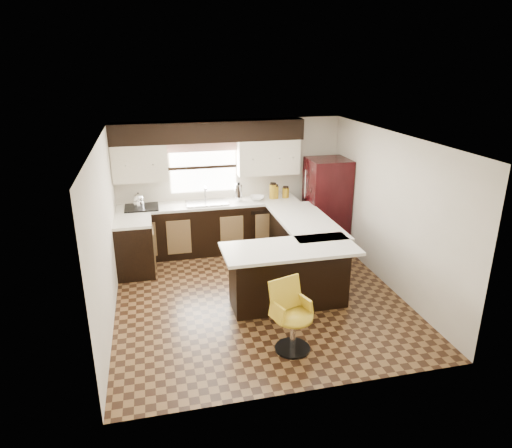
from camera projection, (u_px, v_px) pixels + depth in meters
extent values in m
plane|color=#49301A|center=(258.00, 296.00, 6.97)|extent=(4.40, 4.40, 0.00)
plane|color=silver|center=(258.00, 138.00, 6.16)|extent=(4.40, 4.40, 0.00)
plane|color=beige|center=(230.00, 184.00, 8.58)|extent=(4.40, 0.00, 4.40)
plane|color=beige|center=(309.00, 293.00, 4.55)|extent=(4.40, 0.00, 4.40)
plane|color=beige|center=(106.00, 234.00, 6.11)|extent=(0.00, 4.40, 4.40)
plane|color=beige|center=(390.00, 211.00, 7.02)|extent=(0.00, 4.40, 4.40)
cube|color=black|center=(210.00, 229.00, 8.46)|extent=(3.30, 0.60, 0.90)
cube|color=black|center=(135.00, 248.00, 7.57)|extent=(0.60, 0.70, 0.90)
cube|color=silver|center=(209.00, 204.00, 8.30)|extent=(3.30, 0.60, 0.04)
cube|color=silver|center=(132.00, 221.00, 7.41)|extent=(0.60, 0.70, 0.04)
cube|color=black|center=(209.00, 131.00, 7.99)|extent=(3.40, 0.35, 0.36)
cube|color=beige|center=(140.00, 163.00, 7.89)|extent=(0.94, 0.35, 0.64)
cube|color=beige|center=(268.00, 157.00, 8.39)|extent=(1.14, 0.35, 0.64)
cube|color=white|center=(203.00, 167.00, 8.33)|extent=(1.20, 0.02, 0.90)
cube|color=#D19B93|center=(203.00, 146.00, 8.17)|extent=(1.30, 0.06, 0.18)
cube|color=#B2B2B7|center=(207.00, 203.00, 8.26)|extent=(0.75, 0.45, 0.03)
cube|color=black|center=(266.00, 230.00, 8.42)|extent=(0.58, 0.03, 0.78)
cube|color=black|center=(142.00, 207.00, 8.01)|extent=(0.58, 0.50, 0.02)
cube|color=black|center=(301.00, 248.00, 7.59)|extent=(0.60, 1.95, 0.90)
cube|color=black|center=(289.00, 277.00, 6.58)|extent=(1.65, 0.60, 0.90)
cube|color=silver|center=(305.00, 221.00, 7.44)|extent=(0.84, 1.95, 0.04)
cube|color=silver|center=(290.00, 249.00, 6.33)|extent=(1.89, 0.84, 0.04)
cube|color=black|center=(326.00, 204.00, 8.53)|extent=(0.73, 0.70, 1.71)
cylinder|color=silver|center=(238.00, 193.00, 8.36)|extent=(0.14, 0.14, 0.32)
imported|color=white|center=(257.00, 198.00, 8.47)|extent=(0.35, 0.35, 0.07)
cylinder|color=#957014|center=(273.00, 192.00, 8.53)|extent=(0.14, 0.14, 0.27)
cylinder|color=#957014|center=(275.00, 192.00, 8.54)|extent=(0.12, 0.12, 0.23)
cylinder|color=#957014|center=(286.00, 193.00, 8.60)|extent=(0.13, 0.13, 0.19)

